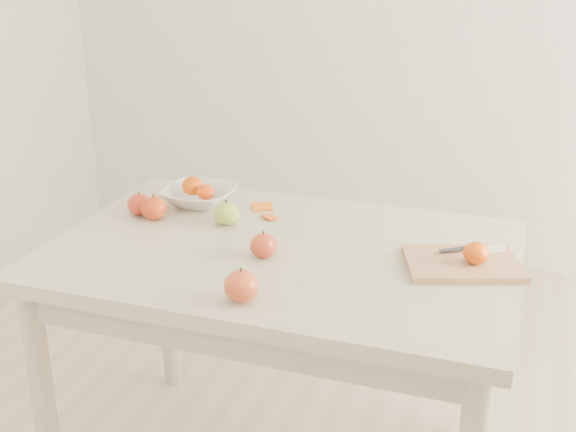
% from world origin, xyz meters
% --- Properties ---
extents(table, '(1.20, 0.80, 0.75)m').
position_xyz_m(table, '(0.00, 0.00, 0.65)').
color(table, beige).
rests_on(table, ground).
extents(cutting_board, '(0.32, 0.28, 0.02)m').
position_xyz_m(cutting_board, '(0.46, 0.03, 0.76)').
color(cutting_board, '#AB7D55').
rests_on(cutting_board, table).
extents(board_tangerine, '(0.06, 0.06, 0.05)m').
position_xyz_m(board_tangerine, '(0.49, 0.02, 0.80)').
color(board_tangerine, '#C83507').
rests_on(board_tangerine, cutting_board).
extents(fruit_bowl, '(0.21, 0.21, 0.05)m').
position_xyz_m(fruit_bowl, '(-0.34, 0.23, 0.78)').
color(fruit_bowl, white).
rests_on(fruit_bowl, table).
extents(bowl_tangerine_near, '(0.06, 0.06, 0.06)m').
position_xyz_m(bowl_tangerine_near, '(-0.37, 0.24, 0.80)').
color(bowl_tangerine_near, '#E23D07').
rests_on(bowl_tangerine_near, fruit_bowl).
extents(bowl_tangerine_far, '(0.05, 0.05, 0.05)m').
position_xyz_m(bowl_tangerine_far, '(-0.31, 0.21, 0.80)').
color(bowl_tangerine_far, '#E24C07').
rests_on(bowl_tangerine_far, fruit_bowl).
extents(orange_peel_a, '(0.07, 0.07, 0.01)m').
position_xyz_m(orange_peel_a, '(-0.15, 0.25, 0.75)').
color(orange_peel_a, orange).
rests_on(orange_peel_a, table).
extents(orange_peel_b, '(0.06, 0.05, 0.01)m').
position_xyz_m(orange_peel_b, '(-0.10, 0.18, 0.75)').
color(orange_peel_b, '#E45810').
rests_on(orange_peel_b, table).
extents(paring_knife, '(0.16, 0.09, 0.01)m').
position_xyz_m(paring_knife, '(0.50, 0.10, 0.78)').
color(paring_knife, white).
rests_on(paring_knife, cutting_board).
extents(apple_green, '(0.07, 0.07, 0.07)m').
position_xyz_m(apple_green, '(-0.20, 0.10, 0.78)').
color(apple_green, '#659927').
rests_on(apple_green, table).
extents(apple_red_b, '(0.07, 0.07, 0.06)m').
position_xyz_m(apple_red_b, '(-0.47, 0.09, 0.78)').
color(apple_red_b, '#920602').
rests_on(apple_red_b, table).
extents(apple_red_e, '(0.07, 0.07, 0.06)m').
position_xyz_m(apple_red_e, '(-0.02, -0.07, 0.78)').
color(apple_red_e, maroon).
rests_on(apple_red_e, table).
extents(apple_red_c, '(0.08, 0.08, 0.07)m').
position_xyz_m(apple_red_c, '(0.01, -0.30, 0.79)').
color(apple_red_c, '#A31816').
rests_on(apple_red_c, table).
extents(apple_red_a, '(0.07, 0.07, 0.07)m').
position_xyz_m(apple_red_a, '(-0.41, 0.07, 0.78)').
color(apple_red_a, '#970406').
rests_on(apple_red_a, table).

